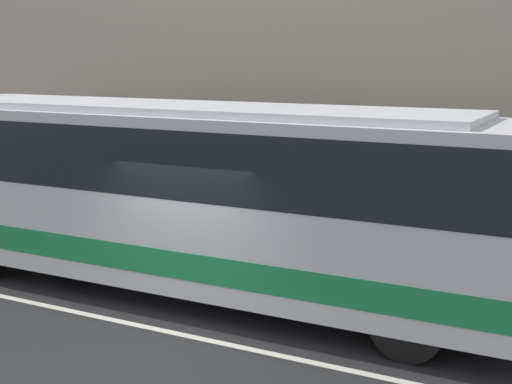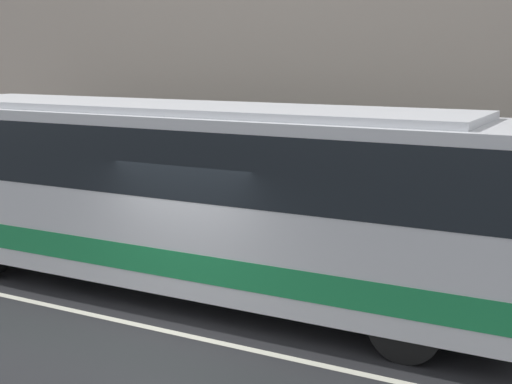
% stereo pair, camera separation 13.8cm
% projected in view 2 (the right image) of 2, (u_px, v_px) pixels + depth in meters
% --- Properties ---
extents(ground_plane, '(60.00, 60.00, 0.00)m').
position_uv_depth(ground_plane, '(165.00, 331.00, 10.95)').
color(ground_plane, '#262628').
extents(sidewalk, '(60.00, 2.42, 0.16)m').
position_uv_depth(sidewalk, '(305.00, 247.00, 15.44)').
color(sidewalk, gray).
rests_on(sidewalk, ground_plane).
extents(building_facade, '(60.00, 0.35, 9.83)m').
position_uv_depth(building_facade, '(333.00, 29.00, 15.73)').
color(building_facade, '#B7A899').
rests_on(building_facade, ground_plane).
extents(lane_stripe, '(54.00, 0.14, 0.01)m').
position_uv_depth(lane_stripe, '(165.00, 331.00, 10.95)').
color(lane_stripe, beige).
rests_on(lane_stripe, ground_plane).
extents(transit_bus, '(12.23, 2.61, 3.34)m').
position_uv_depth(transit_bus, '(179.00, 187.00, 12.60)').
color(transit_bus, silver).
rests_on(transit_bus, ground_plane).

